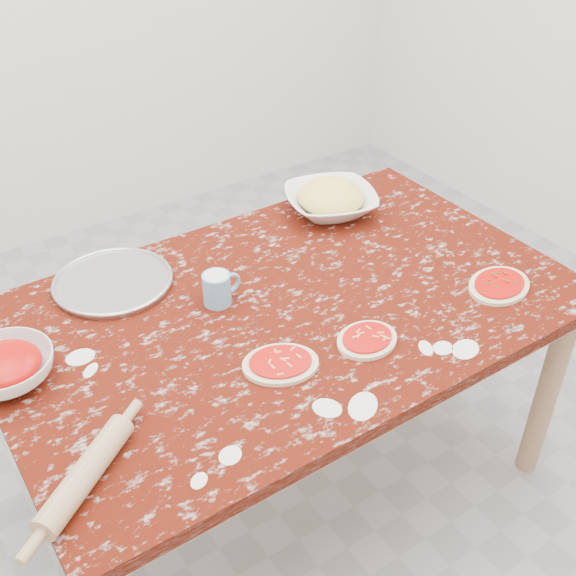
# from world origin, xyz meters

# --- Properties ---
(ground) EXTENTS (4.00, 4.00, 0.00)m
(ground) POSITION_xyz_m (0.00, 0.00, 0.00)
(ground) COLOR gray
(worktable) EXTENTS (1.60, 1.00, 0.75)m
(worktable) POSITION_xyz_m (0.00, 0.00, 0.67)
(worktable) COLOR #3C0C04
(worktable) RESTS_ON ground
(pizza_tray) EXTENTS (0.37, 0.37, 0.01)m
(pizza_tray) POSITION_xyz_m (-0.37, 0.36, 0.76)
(pizza_tray) COLOR #B2B2B7
(pizza_tray) RESTS_ON worktable
(sauce_bowl) EXTENTS (0.27, 0.27, 0.07)m
(sauce_bowl) POSITION_xyz_m (-0.74, 0.12, 0.79)
(sauce_bowl) COLOR white
(sauce_bowl) RESTS_ON worktable
(cheese_bowl) EXTENTS (0.38, 0.38, 0.07)m
(cheese_bowl) POSITION_xyz_m (0.41, 0.35, 0.79)
(cheese_bowl) COLOR white
(cheese_bowl) RESTS_ON worktable
(flour_mug) EXTENTS (0.12, 0.08, 0.09)m
(flour_mug) POSITION_xyz_m (-0.16, 0.11, 0.80)
(flour_mug) COLOR #6698C1
(flour_mug) RESTS_ON worktable
(pizza_left) EXTENTS (0.24, 0.21, 0.02)m
(pizza_left) POSITION_xyz_m (-0.16, -0.21, 0.76)
(pizza_left) COLOR beige
(pizza_left) RESTS_ON worktable
(pizza_mid) EXTENTS (0.19, 0.16, 0.02)m
(pizza_mid) POSITION_xyz_m (0.08, -0.26, 0.76)
(pizza_mid) COLOR beige
(pizza_mid) RESTS_ON worktable
(pizza_right) EXTENTS (0.24, 0.20, 0.02)m
(pizza_right) POSITION_xyz_m (0.55, -0.28, 0.76)
(pizza_right) COLOR beige
(pizza_right) RESTS_ON worktable
(rolling_pin) EXTENTS (0.27, 0.22, 0.06)m
(rolling_pin) POSITION_xyz_m (-0.69, -0.29, 0.78)
(rolling_pin) COLOR tan
(rolling_pin) RESTS_ON worktable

